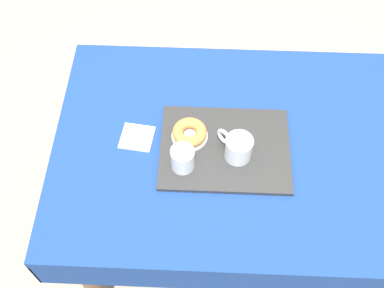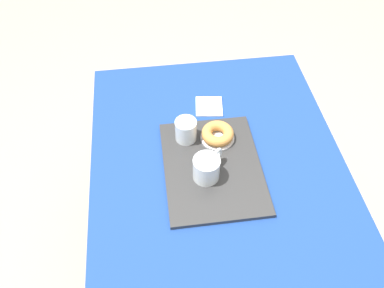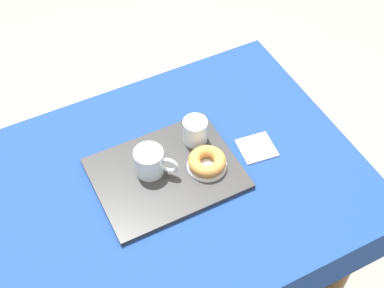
{
  "view_description": "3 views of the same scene",
  "coord_description": "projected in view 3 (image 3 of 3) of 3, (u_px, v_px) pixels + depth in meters",
  "views": [
    {
      "loc": [
        -0.11,
        -0.85,
        2.07
      ],
      "look_at": [
        -0.15,
        -0.05,
        0.84
      ],
      "focal_mm": 43.88,
      "sensor_mm": 36.0,
      "label": 1
    },
    {
      "loc": [
        0.74,
        -0.19,
        1.84
      ],
      "look_at": [
        -0.13,
        -0.08,
        0.81
      ],
      "focal_mm": 36.9,
      "sensor_mm": 36.0,
      "label": 2
    },
    {
      "loc": [
        0.33,
        0.86,
        2.07
      ],
      "look_at": [
        -0.15,
        -0.07,
        0.81
      ],
      "focal_mm": 50.62,
      "sensor_mm": 36.0,
      "label": 3
    }
  ],
  "objects": [
    {
      "name": "donut_plate_left",
      "position": [
        207.0,
        166.0,
        1.6
      ],
      "size": [
        0.12,
        0.12,
        0.01
      ],
      "primitive_type": "cylinder",
      "color": "silver",
      "rests_on": "serving_tray"
    },
    {
      "name": "dining_table",
      "position": [
        159.0,
        208.0,
        1.66
      ],
      "size": [
        1.21,
        0.86,
        0.78
      ],
      "color": "navy",
      "rests_on": "ground"
    },
    {
      "name": "water_glass_near",
      "position": [
        195.0,
        131.0,
        1.64
      ],
      "size": [
        0.07,
        0.07,
        0.08
      ],
      "color": "white",
      "rests_on": "serving_tray"
    },
    {
      "name": "sugar_donut_left",
      "position": [
        207.0,
        161.0,
        1.58
      ],
      "size": [
        0.11,
        0.11,
        0.04
      ],
      "primitive_type": "torus",
      "color": "#BC7F3D",
      "rests_on": "donut_plate_left"
    },
    {
      "name": "paper_napkin",
      "position": [
        257.0,
        148.0,
        1.66
      ],
      "size": [
        0.12,
        0.11,
        0.01
      ],
      "primitive_type": "cube",
      "rotation": [
        0.0,
        0.0,
        -0.13
      ],
      "color": "white",
      "rests_on": "dining_table"
    },
    {
      "name": "serving_tray",
      "position": [
        166.0,
        174.0,
        1.59
      ],
      "size": [
        0.42,
        0.32,
        0.02
      ],
      "primitive_type": "cube",
      "color": "#2D2D2D",
      "rests_on": "dining_table"
    },
    {
      "name": "tea_mug_left",
      "position": [
        151.0,
        162.0,
        1.56
      ],
      "size": [
        0.11,
        0.11,
        0.08
      ],
      "color": "white",
      "rests_on": "serving_tray"
    }
  ]
}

